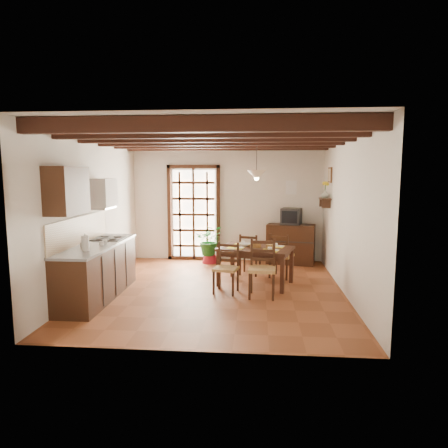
# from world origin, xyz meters

# --- Properties ---
(ground_plane) EXTENTS (5.00, 5.00, 0.00)m
(ground_plane) POSITION_xyz_m (0.00, 0.00, 0.00)
(ground_plane) COLOR brown
(room_shell) EXTENTS (4.52, 5.02, 2.81)m
(room_shell) POSITION_xyz_m (0.00, 0.00, 1.82)
(room_shell) COLOR silver
(room_shell) RESTS_ON ground_plane
(ceiling_beams) EXTENTS (4.50, 4.34, 0.20)m
(ceiling_beams) POSITION_xyz_m (0.00, 0.00, 2.69)
(ceiling_beams) COLOR black
(ceiling_beams) RESTS_ON room_shell
(french_door) EXTENTS (1.26, 0.11, 2.32)m
(french_door) POSITION_xyz_m (-0.80, 2.45, 1.18)
(french_door) COLOR white
(french_door) RESTS_ON ground_plane
(kitchen_counter) EXTENTS (0.64, 2.25, 1.38)m
(kitchen_counter) POSITION_xyz_m (-1.96, -0.60, 0.47)
(kitchen_counter) COLOR #311B0F
(kitchen_counter) RESTS_ON ground_plane
(upper_cabinet) EXTENTS (0.35, 0.80, 0.70)m
(upper_cabinet) POSITION_xyz_m (-2.08, -1.30, 1.85)
(upper_cabinet) COLOR #311B0F
(upper_cabinet) RESTS_ON room_shell
(range_hood) EXTENTS (0.38, 0.60, 0.54)m
(range_hood) POSITION_xyz_m (-2.05, -0.05, 1.73)
(range_hood) COLOR white
(range_hood) RESTS_ON room_shell
(counter_items) EXTENTS (0.50, 1.43, 0.25)m
(counter_items) POSITION_xyz_m (-1.95, -0.51, 0.96)
(counter_items) COLOR black
(counter_items) RESTS_ON kitchen_counter
(dining_table) EXTENTS (1.51, 1.19, 0.71)m
(dining_table) POSITION_xyz_m (0.70, 0.41, 0.62)
(dining_table) COLOR #371C12
(dining_table) RESTS_ON ground_plane
(chair_near_left) EXTENTS (0.48, 0.46, 0.88)m
(chair_near_left) POSITION_xyz_m (0.18, -0.14, 0.27)
(chair_near_left) COLOR #AD8349
(chair_near_left) RESTS_ON ground_plane
(chair_near_right) EXTENTS (0.48, 0.46, 0.98)m
(chair_near_right) POSITION_xyz_m (0.81, -0.33, 0.31)
(chair_near_right) COLOR #AD8349
(chair_near_right) RESTS_ON ground_plane
(chair_far_left) EXTENTS (0.48, 0.46, 0.86)m
(chair_far_left) POSITION_xyz_m (0.58, 1.15, 0.27)
(chair_far_left) COLOR #AD8349
(chair_far_left) RESTS_ON ground_plane
(chair_far_right) EXTENTS (0.54, 0.53, 0.90)m
(chair_far_right) POSITION_xyz_m (1.21, 0.96, 0.28)
(chair_far_right) COLOR #AD8349
(chair_far_right) RESTS_ON ground_plane
(table_setting) EXTENTS (0.96, 0.64, 0.09)m
(table_setting) POSITION_xyz_m (0.70, 0.41, 0.71)
(table_setting) COLOR yellow
(table_setting) RESTS_ON dining_table
(table_bowl) EXTENTS (0.26, 0.26, 0.05)m
(table_bowl) POSITION_xyz_m (0.48, 0.52, 0.74)
(table_bowl) COLOR white
(table_bowl) RESTS_ON dining_table
(sideboard) EXTENTS (1.15, 0.68, 0.91)m
(sideboard) POSITION_xyz_m (1.49, 2.23, 0.46)
(sideboard) COLOR #311B0F
(sideboard) RESTS_ON ground_plane
(crt_tv) EXTENTS (0.52, 0.50, 0.37)m
(crt_tv) POSITION_xyz_m (1.49, 2.22, 1.10)
(crt_tv) COLOR black
(crt_tv) RESTS_ON sideboard
(fuse_box) EXTENTS (0.25, 0.03, 0.32)m
(fuse_box) POSITION_xyz_m (1.50, 2.48, 1.75)
(fuse_box) COLOR white
(fuse_box) RESTS_ON room_shell
(plant_pot) EXTENTS (0.36, 0.36, 0.22)m
(plant_pot) POSITION_xyz_m (-0.38, 2.13, 0.11)
(plant_pot) COLOR maroon
(plant_pot) RESTS_ON ground_plane
(potted_plant) EXTENTS (1.84, 1.64, 1.83)m
(potted_plant) POSITION_xyz_m (-0.38, 2.13, 0.57)
(potted_plant) COLOR #144C19
(potted_plant) RESTS_ON ground_plane
(wall_shelf) EXTENTS (0.20, 0.42, 0.20)m
(wall_shelf) POSITION_xyz_m (2.14, 1.60, 1.51)
(wall_shelf) COLOR #311B0F
(wall_shelf) RESTS_ON room_shell
(shelf_vase) EXTENTS (0.15, 0.15, 0.15)m
(shelf_vase) POSITION_xyz_m (2.14, 1.60, 1.65)
(shelf_vase) COLOR #B2BFB2
(shelf_vase) RESTS_ON wall_shelf
(shelf_flowers) EXTENTS (0.14, 0.14, 0.36)m
(shelf_flowers) POSITION_xyz_m (2.14, 1.60, 1.86)
(shelf_flowers) COLOR yellow
(shelf_flowers) RESTS_ON shelf_vase
(framed_picture) EXTENTS (0.03, 0.32, 0.32)m
(framed_picture) POSITION_xyz_m (2.22, 1.60, 2.05)
(framed_picture) COLOR brown
(framed_picture) RESTS_ON room_shell
(pendant_lamp) EXTENTS (0.36, 0.36, 0.84)m
(pendant_lamp) POSITION_xyz_m (0.70, 0.51, 2.08)
(pendant_lamp) COLOR black
(pendant_lamp) RESTS_ON room_shell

